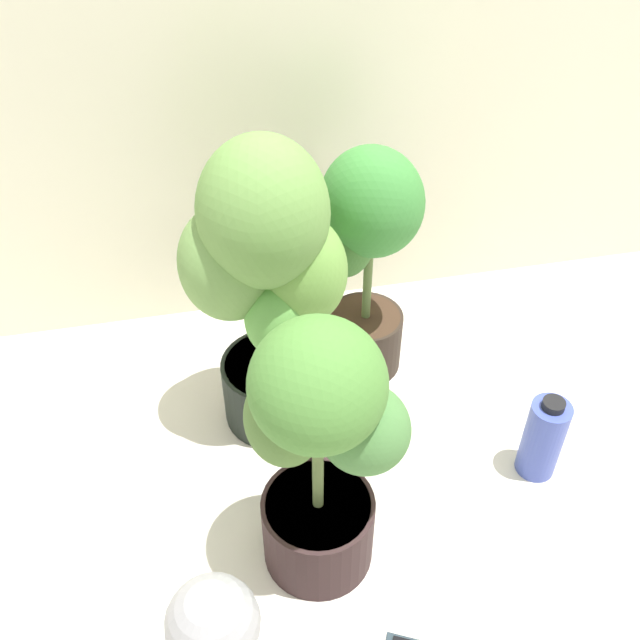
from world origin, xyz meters
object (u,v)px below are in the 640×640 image
(potted_plant_back_left, at_px, (266,276))
(potted_plant_back_center, at_px, (365,250))
(nutrient_bottle, at_px, (543,438))
(potted_plant_front_left, at_px, (320,444))
(floor_fan, at_px, (215,632))

(potted_plant_back_left, bearing_deg, potted_plant_back_center, 27.52)
(potted_plant_back_left, bearing_deg, nutrient_bottle, -27.20)
(nutrient_bottle, bearing_deg, potted_plant_back_left, 152.80)
(potted_plant_back_center, distance_m, potted_plant_front_left, 0.64)
(potted_plant_back_center, bearing_deg, potted_plant_front_left, -112.46)
(floor_fan, height_order, nutrient_bottle, floor_fan)
(potted_plant_back_left, xyz_separation_m, floor_fan, (-0.21, -0.70, -0.26))
(potted_plant_back_left, distance_m, floor_fan, 0.77)
(potted_plant_front_left, height_order, floor_fan, potted_plant_front_left)
(potted_plant_back_center, relative_size, nutrient_bottle, 2.80)
(potted_plant_back_center, height_order, potted_plant_front_left, potted_plant_back_center)
(nutrient_bottle, bearing_deg, potted_plant_front_left, -168.57)
(potted_plant_back_center, distance_m, floor_fan, 0.99)
(potted_plant_front_left, relative_size, potted_plant_back_left, 0.83)
(potted_plant_back_center, height_order, nutrient_bottle, potted_plant_back_center)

